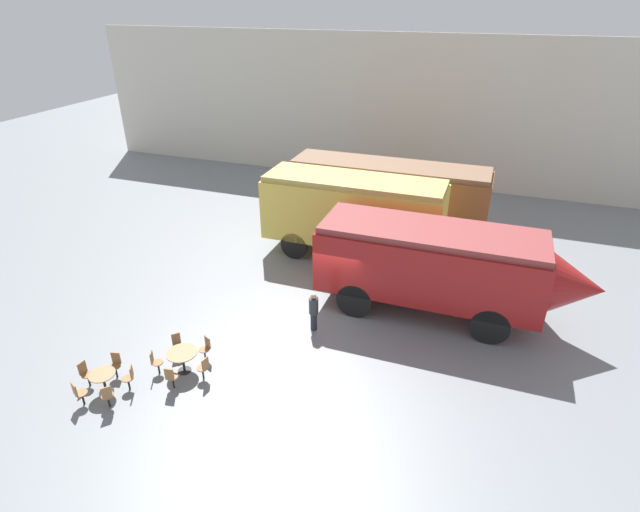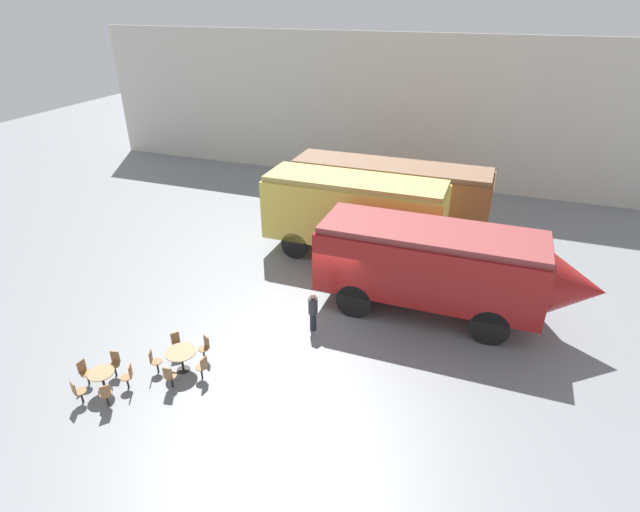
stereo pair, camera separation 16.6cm
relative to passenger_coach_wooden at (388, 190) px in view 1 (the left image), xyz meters
The scene contains 18 objects.
ground_plane 8.69m from the passenger_coach_wooden, 91.95° to the right, with size 80.00×80.00×0.00m, color gray.
backdrop_wall 7.53m from the passenger_coach_wooden, 92.33° to the left, with size 44.00×0.15×9.00m.
passenger_coach_wooden is the anchor object (origin of this frame).
passenger_coach_vintage 4.05m from the passenger_coach_wooden, 100.27° to the right, with size 8.09×2.62×3.78m.
streamlined_locomotive 8.41m from the passenger_coach_wooden, 62.53° to the right, with size 10.01×2.89×3.46m.
cafe_table_near 14.21m from the passenger_coach_wooden, 104.54° to the right, with size 1.00×1.00×0.75m.
cafe_table_mid 16.30m from the passenger_coach_wooden, 108.96° to the right, with size 0.79×0.79×0.73m.
cafe_chair_0 13.81m from the passenger_coach_wooden, 107.69° to the right, with size 0.40×0.40×0.87m.
cafe_chair_1 14.81m from the passenger_coach_wooden, 107.05° to the right, with size 0.40×0.39×0.87m.
cafe_chair_2 15.02m from the passenger_coach_wooden, 103.18° to the right, with size 0.36×0.37×0.87m.
cafe_chair_3 14.16m from the passenger_coach_wooden, 101.02° to the right, with size 0.37×0.36×0.87m.
cafe_chair_4 13.37m from the passenger_coach_wooden, 103.77° to the right, with size 0.39×0.40×0.87m.
cafe_chair_5 17.07m from the passenger_coach_wooden, 109.17° to the right, with size 0.38×0.40×0.87m.
cafe_chair_6 16.61m from the passenger_coach_wooden, 106.51° to the right, with size 0.40×0.40×0.87m.
cafe_chair_7 15.73m from the passenger_coach_wooden, 107.14° to the right, with size 0.40×0.39×0.87m.
cafe_chair_8 15.66m from the passenger_coach_wooden, 110.43° to the right, with size 0.36×0.38×0.87m.
cafe_chair_9 16.50m from the passenger_coach_wooden, 111.56° to the right, with size 0.37×0.36×0.87m.
visitor_person 10.19m from the passenger_coach_wooden, 92.03° to the right, with size 0.34×0.34×1.54m.
Camera 1 is at (5.19, -15.68, 10.95)m, focal length 28.00 mm.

